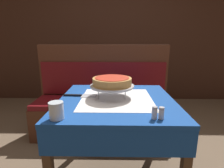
{
  "coord_description": "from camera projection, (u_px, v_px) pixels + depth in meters",
  "views": [
    {
      "loc": [
        -0.01,
        -1.28,
        1.18
      ],
      "look_at": [
        -0.03,
        0.01,
        0.87
      ],
      "focal_mm": 28.0,
      "sensor_mm": 36.0,
      "label": 1
    }
  ],
  "objects": [
    {
      "name": "dining_table_front",
      "position": [
        116.0,
        112.0,
        1.37
      ],
      "size": [
        0.87,
        0.87,
        0.75
      ],
      "color": "#194799",
      "rests_on": "ground_plane"
    },
    {
      "name": "dining_table_rear",
      "position": [
        114.0,
        72.0,
        3.14
      ],
      "size": [
        0.63,
        0.63,
        0.76
      ],
      "color": "beige",
      "rests_on": "ground_plane"
    },
    {
      "name": "booth_bench",
      "position": [
        103.0,
        109.0,
        2.27
      ],
      "size": [
        1.71,
        0.52,
        1.14
      ],
      "color": "#4C2819",
      "rests_on": "ground_plane"
    },
    {
      "name": "back_wall_panel",
      "position": [
        116.0,
        40.0,
        3.44
      ],
      "size": [
        6.0,
        0.04,
        2.4
      ],
      "primitive_type": "cube",
      "color": "#3D2319",
      "rests_on": "ground_plane"
    },
    {
      "name": "pizza_pan_stand",
      "position": [
        112.0,
        86.0,
        1.36
      ],
      "size": [
        0.34,
        0.34,
        0.1
      ],
      "color": "#ADADB2",
      "rests_on": "dining_table_front"
    },
    {
      "name": "deep_dish_pizza",
      "position": [
        112.0,
        81.0,
        1.35
      ],
      "size": [
        0.3,
        0.3,
        0.06
      ],
      "color": "#C68E47",
      "rests_on": "pizza_pan_stand"
    },
    {
      "name": "pizza_server",
      "position": [
        82.0,
        96.0,
        1.41
      ],
      "size": [
        0.27,
        0.1,
        0.01
      ],
      "color": "#BCBCC1",
      "rests_on": "dining_table_front"
    },
    {
      "name": "water_glass_near",
      "position": [
        56.0,
        111.0,
        0.98
      ],
      "size": [
        0.08,
        0.08,
        0.1
      ],
      "color": "silver",
      "rests_on": "dining_table_front"
    },
    {
      "name": "salt_shaker",
      "position": [
        155.0,
        113.0,
        0.99
      ],
      "size": [
        0.03,
        0.03,
        0.07
      ],
      "color": "silver",
      "rests_on": "dining_table_front"
    },
    {
      "name": "pepper_shaker",
      "position": [
        161.0,
        113.0,
        0.99
      ],
      "size": [
        0.03,
        0.03,
        0.07
      ],
      "color": "silver",
      "rests_on": "dining_table_front"
    },
    {
      "name": "condiment_caddy",
      "position": [
        111.0,
        63.0,
        3.16
      ],
      "size": [
        0.13,
        0.13,
        0.16
      ],
      "color": "black",
      "rests_on": "dining_table_rear"
    }
  ]
}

